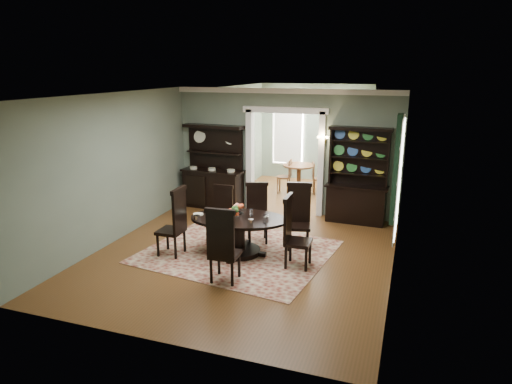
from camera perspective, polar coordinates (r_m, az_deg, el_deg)
room at (r=8.33m, az=-1.79°, el=2.17°), size 5.51×6.01×3.01m
parlor at (r=13.52m, az=6.55°, el=6.89°), size 3.51×3.50×3.01m
doorway_trim at (r=11.08m, az=3.67°, el=5.65°), size 2.08×0.25×2.57m
right_window at (r=8.67m, az=17.29°, el=2.16°), size 0.15×1.47×2.12m
wall_sconce at (r=10.68m, az=8.42°, el=6.63°), size 0.27×0.21×0.21m
rug at (r=8.95m, az=-2.29°, el=-7.47°), size 3.74×3.33×0.01m
dining_table at (r=8.69m, az=-2.15°, el=-4.60°), size 2.01×1.96×0.73m
centerpiece at (r=8.69m, az=-2.54°, el=-2.56°), size 1.53×0.99×0.25m
chair_far_left at (r=9.44m, az=-4.25°, el=-2.41°), size 0.44×0.41×1.15m
chair_far_mid at (r=9.33m, az=0.14°, el=-2.34°), size 0.58×0.57×1.22m
chair_far_right at (r=9.03m, az=5.36°, el=-2.73°), size 0.58×0.56×1.30m
chair_end_left at (r=8.69m, az=-10.03°, el=-3.50°), size 0.47×0.51×1.33m
chair_end_right at (r=8.13m, az=4.58°, el=-4.73°), size 0.47×0.51×1.31m
chair_near at (r=7.47m, az=-4.21°, el=-6.52°), size 0.51×0.49×1.32m
sideboard at (r=11.63m, az=-5.33°, el=1.62°), size 1.63×0.68×2.10m
welsh_dresser at (r=10.69m, az=12.51°, el=0.44°), size 1.42×0.57×2.19m
parlor_table at (r=12.95m, az=5.38°, el=2.16°), size 0.90×0.90×0.83m
parlor_chair_left at (r=12.97m, az=3.79°, el=2.12°), size 0.42×0.41×0.97m
parlor_chair_right at (r=12.98m, az=7.61°, el=1.86°), size 0.42×0.41×0.90m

